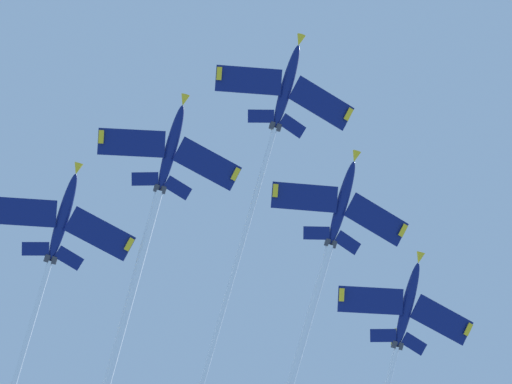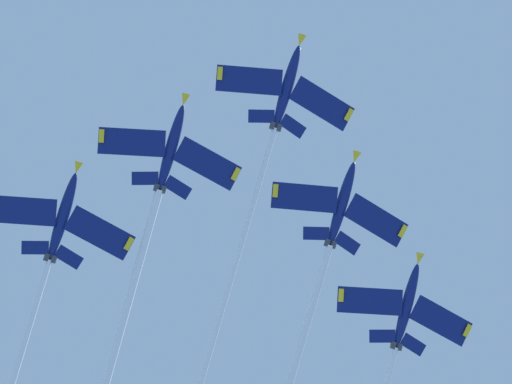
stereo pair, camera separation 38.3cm
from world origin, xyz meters
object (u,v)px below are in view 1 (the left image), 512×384
Objects in this scene: jet_left_wing at (321,277)px; jet_right_wing at (150,225)px; jet_lead at (273,134)px; jet_left_outer at (394,356)px; jet_right_outer at (51,257)px.

jet_left_wing is 1.01× the size of jet_right_wing.
jet_right_wing reaches higher than jet_left_wing.
jet_lead reaches higher than jet_left_wing.
jet_left_outer is (3.68, 14.34, -3.33)m from jet_left_wing.
jet_right_wing is 38.22m from jet_left_outer.
jet_left_wing is 1.09× the size of jet_right_outer.
jet_left_outer is 48.71m from jet_right_outer.
jet_right_wing is at bearing -122.03° from jet_left_outer.
jet_right_wing is at bearing 178.45° from jet_lead.
jet_left_wing reaches higher than jet_left_outer.
jet_right_wing is 1.08× the size of jet_right_outer.
jet_right_outer is at bearing -162.42° from jet_right_wing.
jet_left_wing is at bearing 99.10° from jet_lead.
jet_left_wing is 15.17m from jet_left_outer.
jet_right_wing is 13.65m from jet_right_outer.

